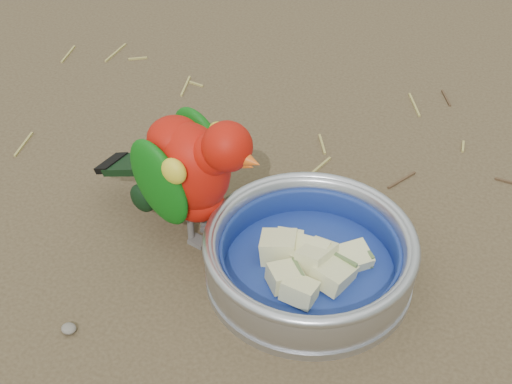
% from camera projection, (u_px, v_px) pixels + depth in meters
% --- Properties ---
extents(ground, '(60.00, 60.00, 0.00)m').
position_uv_depth(ground, '(212.00, 255.00, 0.84)').
color(ground, brown).
extents(food_bowl, '(0.23, 0.23, 0.02)m').
position_uv_depth(food_bowl, '(309.00, 272.00, 0.80)').
color(food_bowl, '#B2B2BA').
rests_on(food_bowl, ground).
extents(bowl_wall, '(0.23, 0.23, 0.04)m').
position_uv_depth(bowl_wall, '(310.00, 253.00, 0.78)').
color(bowl_wall, '#B2B2BA').
rests_on(bowl_wall, food_bowl).
extents(fruit_wedges, '(0.14, 0.14, 0.03)m').
position_uv_depth(fruit_wedges, '(310.00, 258.00, 0.79)').
color(fruit_wedges, beige).
rests_on(fruit_wedges, food_bowl).
extents(lory_parrot, '(0.23, 0.15, 0.17)m').
position_uv_depth(lory_parrot, '(191.00, 178.00, 0.81)').
color(lory_parrot, '#B41207').
rests_on(lory_parrot, ground).
extents(ground_debris, '(0.90, 0.80, 0.01)m').
position_uv_depth(ground_debris, '(240.00, 227.00, 0.87)').
color(ground_debris, '#A0924A').
rests_on(ground_debris, ground).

